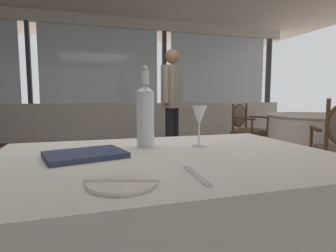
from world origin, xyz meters
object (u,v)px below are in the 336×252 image
object	(u,v)px
side_plate	(122,183)
water_bottle	(145,114)
wine_glass	(199,117)
diner_person_0	(172,99)
dining_chair_0_0	(246,126)
menu_book	(85,154)

from	to	relation	value
side_plate	water_bottle	bearing A→B (deg)	71.62
side_plate	water_bottle	world-z (taller)	water_bottle
wine_glass	side_plate	bearing A→B (deg)	-132.54
wine_glass	diner_person_0	xyz separation A→B (m)	(0.75, 2.75, 0.07)
diner_person_0	dining_chair_0_0	bearing A→B (deg)	37.31
side_plate	menu_book	xyz separation A→B (m)	(-0.09, 0.36, 0.01)
water_bottle	dining_chair_0_0	xyz separation A→B (m)	(2.21, 2.57, -0.39)
side_plate	dining_chair_0_0	xyz separation A→B (m)	(2.38, 3.09, -0.24)
wine_glass	water_bottle	bearing A→B (deg)	160.82
wine_glass	diner_person_0	world-z (taller)	diner_person_0
diner_person_0	side_plate	bearing A→B (deg)	-68.18
wine_glass	diner_person_0	size ratio (longest dim) A/B	0.11
diner_person_0	wine_glass	bearing A→B (deg)	-63.53
water_bottle	menu_book	bearing A→B (deg)	-149.58
dining_chair_0_0	side_plate	bearing A→B (deg)	-64.55
side_plate	diner_person_0	bearing A→B (deg)	70.17
side_plate	dining_chair_0_0	distance (m)	3.91
menu_book	dining_chair_0_0	world-z (taller)	dining_chair_0_0
side_plate	wine_glass	distance (m)	0.61
water_bottle	diner_person_0	world-z (taller)	diner_person_0
menu_book	dining_chair_0_0	xyz separation A→B (m)	(2.47, 2.73, -0.25)
menu_book	diner_person_0	world-z (taller)	diner_person_0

